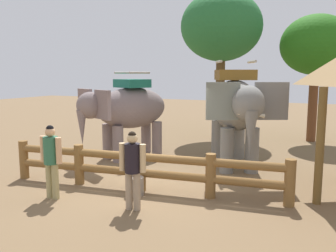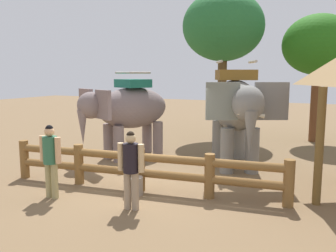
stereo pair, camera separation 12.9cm
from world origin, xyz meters
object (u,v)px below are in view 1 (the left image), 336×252
(tree_far_left, at_px, (221,27))
(feed_bucket, at_px, (135,186))
(tourist_man_in_blue, at_px, (133,165))
(log_fence, at_px, (141,167))
(elephant_near_left, at_px, (127,110))
(elephant_center, at_px, (236,108))
(tourist_woman_in_black, at_px, (51,156))
(tree_back_center, at_px, (316,46))

(tree_far_left, height_order, feed_bucket, tree_far_left)
(tourist_man_in_blue, bearing_deg, tree_far_left, 94.82)
(log_fence, xyz_separation_m, tourist_man_in_blue, (0.45, -1.19, 0.37))
(elephant_near_left, relative_size, tourist_man_in_blue, 2.05)
(log_fence, xyz_separation_m, elephant_near_left, (-2.11, 2.94, 1.05))
(tourist_man_in_blue, bearing_deg, elephant_near_left, 121.81)
(log_fence, distance_m, elephant_center, 3.76)
(elephant_center, relative_size, tourist_man_in_blue, 2.29)
(elephant_near_left, xyz_separation_m, tourist_man_in_blue, (2.56, -4.13, -0.68))
(tourist_woman_in_black, bearing_deg, log_fence, 39.93)
(tourist_man_in_blue, xyz_separation_m, tree_far_left, (-0.78, 9.30, 3.90))
(tourist_woman_in_black, relative_size, tree_back_center, 0.32)
(log_fence, xyz_separation_m, elephant_center, (1.57, 3.19, 1.23))
(feed_bucket, bearing_deg, tourist_woman_in_black, -149.18)
(tourist_man_in_blue, relative_size, feed_bucket, 3.85)
(tourist_man_in_blue, xyz_separation_m, feed_bucket, (-0.41, 0.82, -0.76))
(elephant_center, relative_size, feed_bucket, 8.81)
(elephant_center, bearing_deg, feed_bucket, -113.36)
(tourist_woman_in_black, bearing_deg, tree_far_left, 82.38)
(log_fence, relative_size, elephant_near_left, 2.07)
(tourist_man_in_blue, height_order, feed_bucket, tourist_man_in_blue)
(elephant_center, bearing_deg, tourist_man_in_blue, -104.38)
(elephant_near_left, xyz_separation_m, elephant_center, (3.68, 0.25, 0.19))
(tourist_man_in_blue, bearing_deg, feed_bucket, 116.71)
(elephant_near_left, xyz_separation_m, tourist_woman_in_black, (0.51, -4.28, -0.66))
(log_fence, distance_m, tree_back_center, 10.09)
(elephant_near_left, xyz_separation_m, feed_bucket, (2.15, -3.31, -1.43))
(elephant_near_left, height_order, tree_far_left, tree_far_left)
(tourist_man_in_blue, distance_m, feed_bucket, 1.19)
(elephant_near_left, bearing_deg, tourist_woman_in_black, -83.18)
(tree_far_left, relative_size, feed_bucket, 14.69)
(tourist_woman_in_black, xyz_separation_m, tourist_man_in_blue, (2.05, 0.15, -0.02))
(tree_back_center, bearing_deg, tourist_woman_in_black, -116.81)
(elephant_center, height_order, tourist_woman_in_black, elephant_center)
(elephant_center, relative_size, tree_far_left, 0.60)
(tourist_woman_in_black, xyz_separation_m, tree_back_center, (5.13, 10.15, 3.02))
(elephant_near_left, relative_size, elephant_center, 0.90)
(tourist_man_in_blue, height_order, tree_back_center, tree_back_center)
(tourist_woman_in_black, bearing_deg, elephant_center, 55.01)
(log_fence, relative_size, tourist_woman_in_black, 4.17)
(log_fence, height_order, tourist_man_in_blue, tourist_man_in_blue)
(tree_back_center, bearing_deg, elephant_near_left, -133.86)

